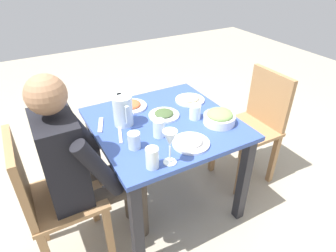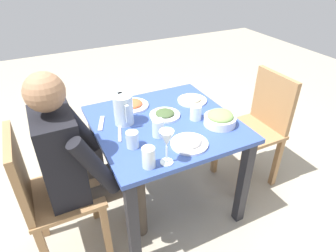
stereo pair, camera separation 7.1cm
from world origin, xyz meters
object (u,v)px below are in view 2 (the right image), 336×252
at_px(water_glass_near_left, 149,157).
at_px(water_glass_far_right, 132,140).
at_px(chair_near, 47,192).
at_px(wine_glass, 167,140).
at_px(water_pitcher, 123,110).
at_px(chair_far, 259,124).
at_px(water_glass_near_right, 196,112).
at_px(water_glass_far_left, 158,128).
at_px(plate_dolmas, 165,114).
at_px(dining_table, 165,137).
at_px(plate_beans, 192,100).
at_px(plate_rice_curry, 132,104).
at_px(diner_near, 80,161).
at_px(salad_bowl, 220,118).
at_px(plate_yoghurt, 189,142).

relative_size(water_glass_near_left, water_glass_far_right, 1.21).
height_order(water_glass_near_left, water_glass_far_right, water_glass_near_left).
relative_size(chair_near, wine_glass, 4.55).
relative_size(water_pitcher, water_glass_far_right, 2.00).
distance_m(chair_far, water_glass_near_right, 0.63).
distance_m(chair_far, water_glass_far_left, 0.91).
xyz_separation_m(chair_near, plate_dolmas, (-0.16, 0.80, 0.21)).
height_order(dining_table, plate_beans, plate_beans).
distance_m(water_pitcher, plate_rice_curry, 0.24).
xyz_separation_m(plate_beans, wine_glass, (0.54, -0.47, 0.13)).
distance_m(chair_near, plate_rice_curry, 0.78).
distance_m(dining_table, diner_near, 0.58).
relative_size(salad_bowl, water_glass_far_left, 1.87).
height_order(salad_bowl, water_glass_near_left, water_glass_near_left).
relative_size(diner_near, water_glass_far_left, 11.09).
distance_m(chair_far, plate_beans, 0.56).
bearing_deg(water_glass_far_left, water_pitcher, -149.62).
relative_size(salad_bowl, plate_yoghurt, 0.93).
xyz_separation_m(water_pitcher, plate_rice_curry, (-0.18, 0.12, -0.08)).
bearing_deg(water_pitcher, plate_dolmas, 82.77).
bearing_deg(wine_glass, plate_dolmas, 155.33).
relative_size(diner_near, salad_bowl, 5.93).
distance_m(diner_near, plate_rice_curry, 0.59).
height_order(plate_beans, water_glass_near_left, water_glass_near_left).
relative_size(dining_table, plate_rice_curry, 3.95).
xyz_separation_m(dining_table, wine_glass, (0.37, -0.17, 0.26)).
height_order(plate_yoghurt, water_glass_near_left, water_glass_near_left).
bearing_deg(dining_table, water_glass_near_right, 72.76).
relative_size(plate_rice_curry, wine_glass, 1.14).
xyz_separation_m(diner_near, plate_yoghurt, (0.19, 0.58, 0.07)).
bearing_deg(plate_beans, wine_glass, -41.01).
xyz_separation_m(dining_table, plate_dolmas, (-0.06, 0.03, 0.13)).
height_order(diner_near, plate_dolmas, diner_near).
bearing_deg(chair_far, dining_table, -94.15).
relative_size(water_glass_near_left, wine_glass, 0.58).
height_order(chair_far, plate_beans, chair_far).
height_order(plate_dolmas, water_glass_far_left, water_glass_far_left).
bearing_deg(water_glass_far_left, dining_table, 140.38).
relative_size(plate_dolmas, water_glass_far_right, 2.13).
bearing_deg(plate_rice_curry, dining_table, 22.26).
xyz_separation_m(chair_far, water_glass_far_right, (0.11, -1.05, 0.24)).
distance_m(diner_near, salad_bowl, 0.87).
bearing_deg(water_pitcher, salad_bowl, 62.33).
bearing_deg(diner_near, chair_far, 91.75).
height_order(dining_table, chair_near, chair_near).
bearing_deg(water_glass_near_right, plate_beans, 154.69).
bearing_deg(water_glass_far_left, plate_yoghurt, 36.61).
distance_m(chair_far, plate_yoghurt, 0.82).
distance_m(plate_rice_curry, plate_dolmas, 0.26).
height_order(plate_rice_curry, water_glass_far_right, water_glass_far_right).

